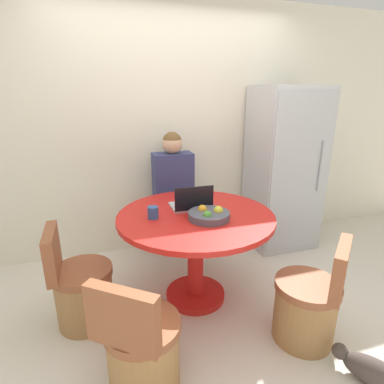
{
  "coord_description": "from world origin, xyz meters",
  "views": [
    {
      "loc": [
        -0.73,
        -1.77,
        1.65
      ],
      "look_at": [
        -0.06,
        0.42,
        0.92
      ],
      "focal_mm": 28.0,
      "sensor_mm": 36.0,
      "label": 1
    }
  ],
  "objects_px": {
    "fruit_bowl": "(209,215)",
    "dining_table": "(196,234)",
    "person_seated": "(172,189)",
    "chair_left_side": "(82,291)",
    "chair_near_left_corner": "(142,351)",
    "chair_near_right_corner": "(308,306)",
    "laptop": "(191,204)",
    "cat": "(371,370)",
    "refrigerator": "(284,170)"
  },
  "relations": [
    {
      "from": "fruit_bowl",
      "to": "dining_table",
      "type": "bearing_deg",
      "value": 118.52
    },
    {
      "from": "person_seated",
      "to": "fruit_bowl",
      "type": "relative_size",
      "value": 4.22
    },
    {
      "from": "chair_left_side",
      "to": "person_seated",
      "type": "height_order",
      "value": "person_seated"
    },
    {
      "from": "dining_table",
      "to": "chair_left_side",
      "type": "height_order",
      "value": "chair_left_side"
    },
    {
      "from": "chair_near_left_corner",
      "to": "chair_near_right_corner",
      "type": "xyz_separation_m",
      "value": [
        1.15,
        0.05,
        0.0
      ]
    },
    {
      "from": "chair_near_left_corner",
      "to": "laptop",
      "type": "xyz_separation_m",
      "value": [
        0.55,
        0.85,
        0.54
      ]
    },
    {
      "from": "dining_table",
      "to": "person_seated",
      "type": "bearing_deg",
      "value": 89.49
    },
    {
      "from": "chair_near_right_corner",
      "to": "cat",
      "type": "distance_m",
      "value": 0.48
    },
    {
      "from": "refrigerator",
      "to": "dining_table",
      "type": "height_order",
      "value": "refrigerator"
    },
    {
      "from": "chair_near_right_corner",
      "to": "cat",
      "type": "relative_size",
      "value": 1.89
    },
    {
      "from": "cat",
      "to": "chair_left_side",
      "type": "bearing_deg",
      "value": 24.79
    },
    {
      "from": "chair_near_left_corner",
      "to": "chair_near_right_corner",
      "type": "height_order",
      "value": "same"
    },
    {
      "from": "chair_near_left_corner",
      "to": "person_seated",
      "type": "xyz_separation_m",
      "value": [
        0.55,
        1.56,
        0.45
      ]
    },
    {
      "from": "dining_table",
      "to": "chair_near_right_corner",
      "type": "xyz_separation_m",
      "value": [
        0.6,
        -0.67,
        -0.32
      ]
    },
    {
      "from": "chair_near_left_corner",
      "to": "chair_left_side",
      "type": "bearing_deg",
      "value": -25.28
    },
    {
      "from": "chair_near_left_corner",
      "to": "refrigerator",
      "type": "bearing_deg",
      "value": -104.24
    },
    {
      "from": "refrigerator",
      "to": "fruit_bowl",
      "type": "bearing_deg",
      "value": -144.73
    },
    {
      "from": "refrigerator",
      "to": "person_seated",
      "type": "relative_size",
      "value": 1.33
    },
    {
      "from": "fruit_bowl",
      "to": "person_seated",
      "type": "bearing_deg",
      "value": 93.62
    },
    {
      "from": "person_seated",
      "to": "dining_table",
      "type": "bearing_deg",
      "value": 89.49
    },
    {
      "from": "chair_near_left_corner",
      "to": "chair_near_right_corner",
      "type": "bearing_deg",
      "value": -140.4
    },
    {
      "from": "dining_table",
      "to": "chair_left_side",
      "type": "bearing_deg",
      "value": -177.87
    },
    {
      "from": "refrigerator",
      "to": "laptop",
      "type": "height_order",
      "value": "refrigerator"
    },
    {
      "from": "chair_left_side",
      "to": "cat",
      "type": "relative_size",
      "value": 1.89
    },
    {
      "from": "dining_table",
      "to": "chair_left_side",
      "type": "distance_m",
      "value": 0.96
    },
    {
      "from": "refrigerator",
      "to": "person_seated",
      "type": "xyz_separation_m",
      "value": [
        -1.24,
        0.13,
        -0.16
      ]
    },
    {
      "from": "chair_near_right_corner",
      "to": "cat",
      "type": "xyz_separation_m",
      "value": [
        0.16,
        -0.41,
        -0.18
      ]
    },
    {
      "from": "person_seated",
      "to": "chair_left_side",
      "type": "bearing_deg",
      "value": 43.88
    },
    {
      "from": "person_seated",
      "to": "cat",
      "type": "height_order",
      "value": "person_seated"
    },
    {
      "from": "refrigerator",
      "to": "cat",
      "type": "xyz_separation_m",
      "value": [
        -0.49,
        -1.79,
        -0.79
      ]
    },
    {
      "from": "laptop",
      "to": "fruit_bowl",
      "type": "height_order",
      "value": "laptop"
    },
    {
      "from": "chair_left_side",
      "to": "person_seated",
      "type": "xyz_separation_m",
      "value": [
        0.91,
        0.87,
        0.45
      ]
    },
    {
      "from": "chair_near_left_corner",
      "to": "fruit_bowl",
      "type": "relative_size",
      "value": 2.49
    },
    {
      "from": "chair_near_right_corner",
      "to": "person_seated",
      "type": "relative_size",
      "value": 0.59
    },
    {
      "from": "dining_table",
      "to": "fruit_bowl",
      "type": "xyz_separation_m",
      "value": [
        0.07,
        -0.13,
        0.21
      ]
    },
    {
      "from": "person_seated",
      "to": "fruit_bowl",
      "type": "distance_m",
      "value": 0.97
    },
    {
      "from": "person_seated",
      "to": "chair_near_right_corner",
      "type": "bearing_deg",
      "value": 111.47
    },
    {
      "from": "dining_table",
      "to": "person_seated",
      "type": "relative_size",
      "value": 0.93
    },
    {
      "from": "chair_left_side",
      "to": "cat",
      "type": "xyz_separation_m",
      "value": [
        1.66,
        -1.05,
        -0.18
      ]
    },
    {
      "from": "refrigerator",
      "to": "person_seated",
      "type": "height_order",
      "value": "refrigerator"
    },
    {
      "from": "person_seated",
      "to": "cat",
      "type": "distance_m",
      "value": 2.16
    },
    {
      "from": "refrigerator",
      "to": "chair_near_left_corner",
      "type": "xyz_separation_m",
      "value": [
        -1.8,
        -1.43,
        -0.61
      ]
    },
    {
      "from": "person_seated",
      "to": "fruit_bowl",
      "type": "bearing_deg",
      "value": 93.62
    },
    {
      "from": "chair_near_right_corner",
      "to": "laptop",
      "type": "height_order",
      "value": "laptop"
    },
    {
      "from": "refrigerator",
      "to": "cat",
      "type": "distance_m",
      "value": 2.02
    },
    {
      "from": "chair_near_right_corner",
      "to": "chair_near_left_corner",
      "type": "bearing_deg",
      "value": -39.6
    },
    {
      "from": "fruit_bowl",
      "to": "chair_near_right_corner",
      "type": "bearing_deg",
      "value": -45.63
    },
    {
      "from": "chair_near_right_corner",
      "to": "fruit_bowl",
      "type": "xyz_separation_m",
      "value": [
        -0.53,
        0.55,
        0.53
      ]
    },
    {
      "from": "refrigerator",
      "to": "chair_near_left_corner",
      "type": "height_order",
      "value": "refrigerator"
    },
    {
      "from": "person_seated",
      "to": "laptop",
      "type": "distance_m",
      "value": 0.72
    }
  ]
}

